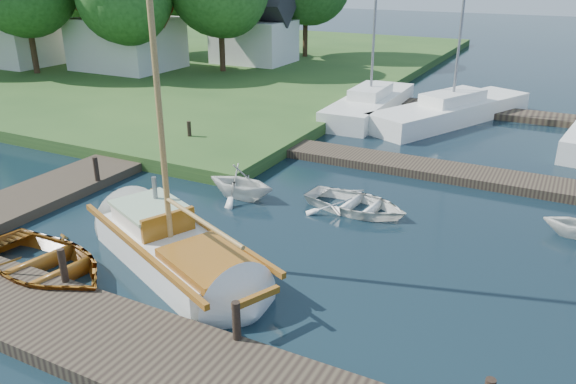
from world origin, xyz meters
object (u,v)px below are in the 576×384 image
at_px(dinghy, 42,259).
at_px(house_c, 254,31).
at_px(sailboat, 179,254).
at_px(mooring_post_4, 96,169).
at_px(house_b, 15,30).
at_px(mooring_post_2, 236,321).
at_px(tender_b, 241,180).
at_px(marina_boat_1, 452,110).
at_px(mooring_post_1, 63,265).
at_px(house_a, 126,30).
at_px(mooring_post_5, 189,131).
at_px(marina_boat_0, 370,103).
at_px(tender_c, 356,201).

xyz_separation_m(dinghy, house_c, (-9.93, 26.70, 2.15)).
relative_size(sailboat, dinghy, 2.37).
xyz_separation_m(mooring_post_4, sailboat, (5.51, -2.90, -0.36)).
bearing_deg(house_b, dinghy, -38.01).
bearing_deg(house_c, mooring_post_4, -72.35).
height_order(mooring_post_2, mooring_post_4, same).
distance_m(tender_b, house_c, 23.57).
relative_size(mooring_post_2, marina_boat_1, 0.08).
relative_size(mooring_post_1, house_b, 0.14).
relative_size(mooring_post_2, sailboat, 0.08).
relative_size(marina_boat_1, house_a, 1.51).
bearing_deg(mooring_post_1, mooring_post_2, 0.00).
bearing_deg(mooring_post_5, house_c, 112.38).
bearing_deg(tender_b, house_a, 51.75).
height_order(mooring_post_1, mooring_post_5, same).
xyz_separation_m(mooring_post_2, mooring_post_5, (-8.50, 10.00, 0.00)).
height_order(mooring_post_1, house_c, house_c).
xyz_separation_m(tender_b, marina_boat_0, (0.03, 11.90, -0.04)).
xyz_separation_m(mooring_post_2, house_a, (-21.50, 21.00, 2.26)).
bearing_deg(house_c, dinghy, -69.61).
relative_size(marina_boat_0, marina_boat_1, 1.10).
distance_m(marina_boat_1, house_c, 17.45).
xyz_separation_m(mooring_post_2, house_b, (-29.50, 19.00, 2.07)).
relative_size(mooring_post_4, marina_boat_1, 0.08).
height_order(mooring_post_4, dinghy, mooring_post_4).
distance_m(tender_b, marina_boat_0, 11.90).
height_order(marina_boat_0, marina_boat_1, marina_boat_0).
bearing_deg(mooring_post_5, tender_b, -37.35).
xyz_separation_m(house_b, house_c, (14.00, 8.00, -0.19)).
relative_size(mooring_post_1, mooring_post_4, 1.00).
distance_m(mooring_post_4, marina_boat_0, 14.19).
height_order(dinghy, house_a, house_a).
relative_size(mooring_post_5, marina_boat_0, 0.08).
xyz_separation_m(mooring_post_1, mooring_post_5, (-4.00, 10.00, 0.00)).
bearing_deg(dinghy, house_b, 61.86).
relative_size(mooring_post_4, marina_boat_0, 0.08).
bearing_deg(marina_boat_1, mooring_post_5, 161.75).
distance_m(mooring_post_1, marina_boat_1, 19.51).
bearing_deg(marina_boat_1, marina_boat_0, 123.20).
xyz_separation_m(mooring_post_1, tender_b, (0.54, 6.54, -0.10)).
bearing_deg(dinghy, sailboat, -45.26).
height_order(mooring_post_5, tender_b, tender_b).
distance_m(dinghy, house_b, 30.46).
bearing_deg(dinghy, mooring_post_4, 41.78).
bearing_deg(sailboat, dinghy, -121.10).
xyz_separation_m(house_a, house_b, (-8.00, -2.00, -0.19)).
relative_size(mooring_post_1, mooring_post_2, 1.00).
bearing_deg(marina_boat_1, mooring_post_4, 173.80).
bearing_deg(marina_boat_1, tender_c, -156.53).
distance_m(mooring_post_2, house_b, 35.15).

